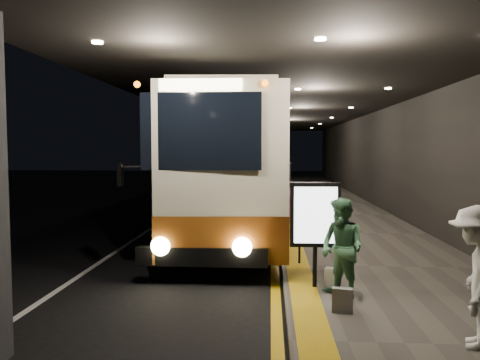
{
  "coord_description": "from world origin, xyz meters",
  "views": [
    {
      "loc": [
        2.24,
        -13.35,
        2.69
      ],
      "look_at": [
        1.26,
        1.67,
        1.7
      ],
      "focal_mm": 35.0,
      "sensor_mm": 36.0,
      "label": 1
    }
  ],
  "objects": [
    {
      "name": "coach_main",
      "position": [
        0.9,
        1.97,
        1.94
      ],
      "size": [
        3.43,
        13.08,
        4.04
      ],
      "rotation": [
        0.0,
        0.0,
        0.06
      ],
      "color": "beige",
      "rests_on": "ground"
    },
    {
      "name": "passenger_waiting_green",
      "position": [
        3.47,
        -5.41,
        1.01
      ],
      "size": [
        0.91,
        0.98,
        1.71
      ],
      "primitive_type": "imported",
      "rotation": [
        0.0,
        0.0,
        -0.93
      ],
      "color": "#437951",
      "rests_on": "sidewalk"
    },
    {
      "name": "coach_third",
      "position": [
        1.05,
        32.84,
        1.76
      ],
      "size": [
        2.82,
        11.73,
        3.66
      ],
      "rotation": [
        0.0,
        0.0,
        -0.03
      ],
      "color": "beige",
      "rests_on": "ground"
    },
    {
      "name": "passenger_waiting_white",
      "position": [
        4.87,
        -7.29,
        1.06
      ],
      "size": [
        0.93,
        1.3,
        1.83
      ],
      "primitive_type": "imported",
      "rotation": [
        0.0,
        0.0,
        -1.93
      ],
      "color": "silver",
      "rests_on": "sidewalk"
    },
    {
      "name": "bag_polka",
      "position": [
        3.37,
        -6.13,
        0.34
      ],
      "size": [
        0.33,
        0.18,
        0.38
      ],
      "primitive_type": "cube",
      "rotation": [
        0.0,
        0.0,
        -0.15
      ],
      "color": "black",
      "rests_on": "sidewalk"
    },
    {
      "name": "coach_second",
      "position": [
        0.99,
        15.15,
        1.97
      ],
      "size": [
        3.34,
        13.14,
        4.1
      ],
      "rotation": [
        0.0,
        0.0,
        -0.05
      ],
      "color": "beige",
      "rests_on": "ground"
    },
    {
      "name": "stanchion_post",
      "position": [
        2.89,
        -3.04,
        0.75
      ],
      "size": [
        0.05,
        0.05,
        1.2
      ],
      "primitive_type": "cylinder",
      "color": "black",
      "rests_on": "sidewalk"
    },
    {
      "name": "sidewalk",
      "position": [
        4.75,
        5.0,
        0.07
      ],
      "size": [
        4.5,
        50.0,
        0.15
      ],
      "primitive_type": "cube",
      "color": "#514C44",
      "rests_on": "ground"
    },
    {
      "name": "lane_line_white",
      "position": [
        -1.8,
        5.0,
        0.01
      ],
      "size": [
        0.12,
        50.0,
        0.01
      ],
      "primitive_type": "cube",
      "color": "silver",
      "rests_on": "ground"
    },
    {
      "name": "terminal_wall",
      "position": [
        7.0,
        5.0,
        3.0
      ],
      "size": [
        0.1,
        50.0,
        6.0
      ],
      "primitive_type": "cube",
      "color": "black",
      "rests_on": "ground"
    },
    {
      "name": "kerb_stripe_yellow",
      "position": [
        2.35,
        5.0,
        0.01
      ],
      "size": [
        0.18,
        50.0,
        0.01
      ],
      "primitive_type": "cube",
      "color": "gold",
      "rests_on": "ground"
    },
    {
      "name": "ground",
      "position": [
        0.0,
        0.0,
        0.0
      ],
      "size": [
        90.0,
        90.0,
        0.0
      ],
      "primitive_type": "plane",
      "color": "black"
    },
    {
      "name": "passenger_boarding",
      "position": [
        2.8,
        1.02,
        0.96
      ],
      "size": [
        0.54,
        0.68,
        1.62
      ],
      "primitive_type": "imported",
      "rotation": [
        0.0,
        0.0,
        1.86
      ],
      "color": "#A94F6D",
      "rests_on": "sidewalk"
    },
    {
      "name": "support_columns",
      "position": [
        -1.5,
        4.0,
        2.2
      ],
      "size": [
        0.8,
        24.8,
        4.4
      ],
      "color": "black",
      "rests_on": "ground"
    },
    {
      "name": "info_sign",
      "position": [
        3.07,
        -4.82,
        1.46
      ],
      "size": [
        0.92,
        0.13,
        1.94
      ],
      "rotation": [
        0.0,
        0.0,
        0.02
      ],
      "color": "black",
      "rests_on": "sidewalk"
    },
    {
      "name": "canopy",
      "position": [
        2.5,
        5.0,
        4.6
      ],
      "size": [
        9.0,
        50.0,
        0.4
      ],
      "primitive_type": "cube",
      "color": "black",
      "rests_on": "support_columns"
    },
    {
      "name": "tactile_strip",
      "position": [
        2.85,
        5.0,
        0.16
      ],
      "size": [
        0.5,
        50.0,
        0.01
      ],
      "primitive_type": "cube",
      "color": "gold",
      "rests_on": "sidewalk"
    },
    {
      "name": "bag_plain",
      "position": [
        3.41,
        -4.72,
        0.32
      ],
      "size": [
        0.31,
        0.25,
        0.34
      ],
      "primitive_type": "cube",
      "rotation": [
        0.0,
        0.0,
        -0.39
      ],
      "color": "silver",
      "rests_on": "sidewalk"
    }
  ]
}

